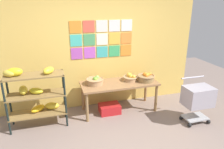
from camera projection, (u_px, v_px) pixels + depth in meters
The scene contains 8 objects.
back_wall_with_art at pixel (99, 42), 4.55m from camera, with size 4.43×0.07×2.88m.
banana_shelf_unit at pixel (34, 92), 3.91m from camera, with size 1.06×0.43×1.19m.
display_table at pixel (119, 86), 4.51m from camera, with size 1.62×0.64×0.65m.
fruit_basket_right at pixel (95, 81), 4.37m from camera, with size 0.36×0.36×0.17m.
fruit_basket_back_left at pixel (146, 77), 4.55m from camera, with size 0.37×0.37×0.18m.
fruit_basket_left at pixel (130, 77), 4.58m from camera, with size 0.32×0.32×0.16m.
produce_crate_under_table at pixel (110, 109), 4.56m from camera, with size 0.44×0.32×0.19m, color red.
shopping_cart at pixel (198, 98), 4.08m from camera, with size 0.53×0.42×0.88m.
Camera 1 is at (-0.99, -2.55, 2.30)m, focal length 34.06 mm.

